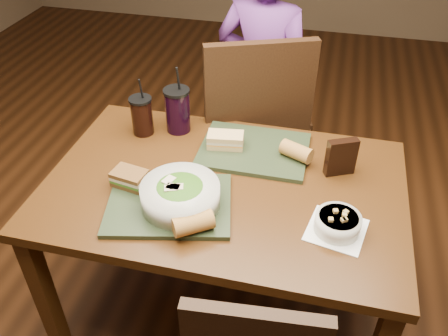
% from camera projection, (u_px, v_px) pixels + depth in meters
% --- Properties ---
extents(ground, '(6.00, 6.00, 0.00)m').
position_uv_depth(ground, '(224.00, 308.00, 2.19)').
color(ground, '#381C0B').
rests_on(ground, ground).
extents(dining_table, '(1.30, 0.85, 0.75)m').
position_uv_depth(dining_table, '(224.00, 202.00, 1.78)').
color(dining_table, '#3F230C').
rests_on(dining_table, ground).
extents(chair_far, '(0.62, 0.63, 1.10)m').
position_uv_depth(chair_far, '(262.00, 129.00, 2.27)').
color(chair_far, black).
rests_on(chair_far, ground).
extents(diner, '(0.56, 0.42, 1.40)m').
position_uv_depth(diner, '(263.00, 82.00, 2.47)').
color(diner, '#5E2A75').
rests_on(diner, ground).
extents(tray_near, '(0.48, 0.40, 0.02)m').
position_uv_depth(tray_near, '(169.00, 204.00, 1.62)').
color(tray_near, '#232E1B').
rests_on(tray_near, dining_table).
extents(tray_far, '(0.42, 0.32, 0.02)m').
position_uv_depth(tray_far, '(254.00, 150.00, 1.88)').
color(tray_far, '#232E1B').
rests_on(tray_far, dining_table).
extents(salad_bowl, '(0.27, 0.27, 0.09)m').
position_uv_depth(salad_bowl, '(180.00, 194.00, 1.59)').
color(salad_bowl, silver).
rests_on(salad_bowl, tray_near).
extents(soup_bowl, '(0.21, 0.21, 0.07)m').
position_uv_depth(soup_bowl, '(338.00, 223.00, 1.52)').
color(soup_bowl, white).
rests_on(soup_bowl, dining_table).
extents(sandwich_near, '(0.13, 0.10, 0.06)m').
position_uv_depth(sandwich_near, '(130.00, 178.00, 1.68)').
color(sandwich_near, '#593819').
rests_on(sandwich_near, tray_near).
extents(sandwich_far, '(0.15, 0.10, 0.06)m').
position_uv_depth(sandwich_far, '(225.00, 140.00, 1.87)').
color(sandwich_far, tan).
rests_on(sandwich_far, tray_far).
extents(baguette_near, '(0.14, 0.13, 0.06)m').
position_uv_depth(baguette_near, '(193.00, 223.00, 1.49)').
color(baguette_near, '#AD7533').
rests_on(baguette_near, tray_near).
extents(baguette_far, '(0.14, 0.11, 0.06)m').
position_uv_depth(baguette_far, '(296.00, 151.00, 1.80)').
color(baguette_far, '#AD7533').
rests_on(baguette_far, tray_far).
extents(cup_cola, '(0.09, 0.09, 0.25)m').
position_uv_depth(cup_cola, '(142.00, 115.00, 1.94)').
color(cup_cola, black).
rests_on(cup_cola, dining_table).
extents(cup_berry, '(0.11, 0.11, 0.29)m').
position_uv_depth(cup_berry, '(178.00, 110.00, 1.95)').
color(cup_berry, black).
rests_on(cup_berry, dining_table).
extents(chip_bag, '(0.12, 0.08, 0.15)m').
position_uv_depth(chip_bag, '(341.00, 157.00, 1.73)').
color(chip_bag, black).
rests_on(chip_bag, dining_table).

